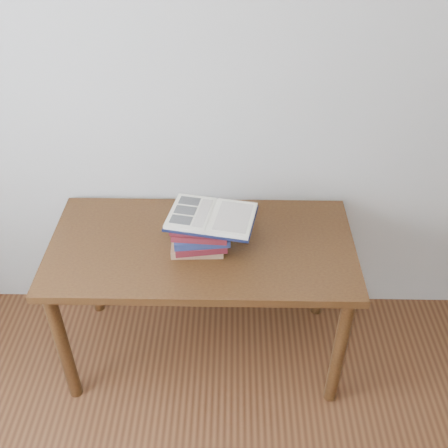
{
  "coord_description": "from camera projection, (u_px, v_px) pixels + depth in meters",
  "views": [
    {
      "loc": [
        0.05,
        -0.36,
        2.21
      ],
      "look_at": [
        0.02,
        1.3,
        0.89
      ],
      "focal_mm": 42.0,
      "sensor_mm": 36.0,
      "label": 1
    }
  ],
  "objects": [
    {
      "name": "room_shell",
      "position": [
        124.0,
        402.0,
        0.65
      ],
      "size": [
        3.54,
        3.54,
        2.62
      ],
      "color": "#B5B2AB",
      "rests_on": "ground"
    },
    {
      "name": "open_book",
      "position": [
        212.0,
        217.0,
        2.17
      ],
      "size": [
        0.4,
        0.31,
        0.03
      ],
      "rotation": [
        0.0,
        0.0,
        -0.19
      ],
      "color": "black",
      "rests_on": "book_stack"
    },
    {
      "name": "desk",
      "position": [
        202.0,
        260.0,
        2.35
      ],
      "size": [
        1.34,
        0.67,
        0.72
      ],
      "color": "#462B11",
      "rests_on": "ground"
    },
    {
      "name": "book_stack",
      "position": [
        200.0,
        236.0,
        2.21
      ],
      "size": [
        0.26,
        0.2,
        0.15
      ],
      "color": "#9C7850",
      "rests_on": "desk"
    }
  ]
}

